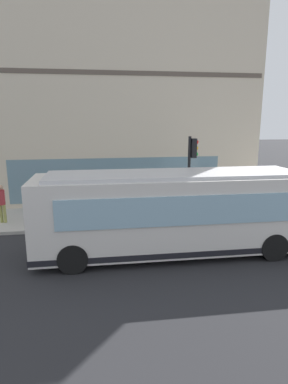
{
  "coord_description": "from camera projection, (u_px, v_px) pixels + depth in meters",
  "views": [
    {
      "loc": [
        -11.54,
        1.35,
        4.97
      ],
      "look_at": [
        2.23,
        -0.84,
        1.79
      ],
      "focal_mm": 30.5,
      "sensor_mm": 36.0,
      "label": 1
    }
  ],
  "objects": [
    {
      "name": "building_corner",
      "position": [
        112.0,
        91.0,
        20.46
      ],
      "size": [
        6.87,
        16.73,
        13.23
      ],
      "color": "beige",
      "rests_on": "ground"
    },
    {
      "name": "pedestrian_near_hydrant",
      "position": [
        158.0,
        195.0,
        17.08
      ],
      "size": [
        0.32,
        0.32,
        1.55
      ],
      "color": "#3359A5",
      "rests_on": "sidewalk_curb"
    },
    {
      "name": "sidewalk_curb",
      "position": [
        121.0,
        215.0,
        16.77
      ],
      "size": [
        3.86,
        40.0,
        0.15
      ],
      "primitive_type": "cube",
      "color": "#B2ADA3",
      "rests_on": "ground"
    },
    {
      "name": "traffic_light_near_corner",
      "position": [
        192.0,
        162.0,
        15.4
      ],
      "size": [
        0.32,
        0.49,
        3.98
      ],
      "color": "black",
      "rests_on": "sidewalk_curb"
    },
    {
      "name": "city_bus_nearside",
      "position": [
        173.0,
        213.0,
        11.97
      ],
      "size": [
        2.72,
        10.08,
        3.07
      ],
      "color": "silver",
      "rests_on": "ground"
    },
    {
      "name": "fire_hydrant",
      "position": [
        108.0,
        201.0,
        17.86
      ],
      "size": [
        0.35,
        0.35,
        0.74
      ],
      "color": "yellow",
      "rests_on": "sidewalk_curb"
    },
    {
      "name": "pedestrian_near_building_entrance",
      "position": [
        2.0,
        201.0,
        15.14
      ],
      "size": [
        0.32,
        0.32,
        1.8
      ],
      "color": "#99994C",
      "rests_on": "sidewalk_curb"
    },
    {
      "name": "ground",
      "position": [
        132.0,
        251.0,
        12.42
      ],
      "size": [
        120.0,
        120.0,
        0.0
      ],
      "primitive_type": "plane",
      "color": "#262628"
    },
    {
      "name": "pedestrian_walking_along_curb",
      "position": [
        270.0,
        191.0,
        17.79
      ],
      "size": [
        0.32,
        0.32,
        1.63
      ],
      "color": "#8C3F8C",
      "rests_on": "sidewalk_curb"
    }
  ]
}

